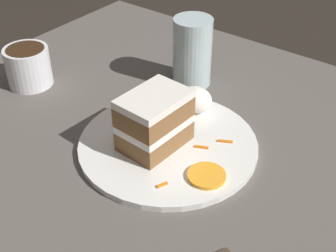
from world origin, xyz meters
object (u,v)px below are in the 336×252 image
at_px(cake_slice, 154,121).
at_px(orange_garnish, 207,176).
at_px(drinking_glass, 192,56).
at_px(plate, 168,144).
at_px(coffee_mug, 28,65).
at_px(cream_dollop, 195,100).

relative_size(cake_slice, orange_garnish, 1.93).
bearing_deg(drinking_glass, plate, 114.65).
height_order(cake_slice, coffee_mug, cake_slice).
bearing_deg(cake_slice, drinking_glass, 112.60).
distance_m(drinking_glass, coffee_mug, 0.31).
bearing_deg(orange_garnish, plate, -18.65).
relative_size(cake_slice, coffee_mug, 1.30).
distance_m(plate, cream_dollop, 0.11).
bearing_deg(cake_slice, plate, 52.01).
xyz_separation_m(cream_dollop, drinking_glass, (0.07, -0.09, 0.03)).
bearing_deg(plate, coffee_mug, 0.71).
distance_m(orange_garnish, coffee_mug, 0.43).
xyz_separation_m(cake_slice, coffee_mug, (0.32, -0.01, -0.01)).
distance_m(cream_dollop, orange_garnish, 0.18).
relative_size(cream_dollop, drinking_glass, 0.47).
relative_size(cream_dollop, orange_garnish, 1.09).
bearing_deg(orange_garnish, drinking_glass, -50.62).
bearing_deg(drinking_glass, coffee_mug, 38.31).
bearing_deg(plate, cake_slice, 48.97).
bearing_deg(drinking_glass, cream_dollop, 127.43).
distance_m(cake_slice, coffee_mug, 0.32).
xyz_separation_m(cream_dollop, orange_garnish, (-0.11, 0.13, -0.02)).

